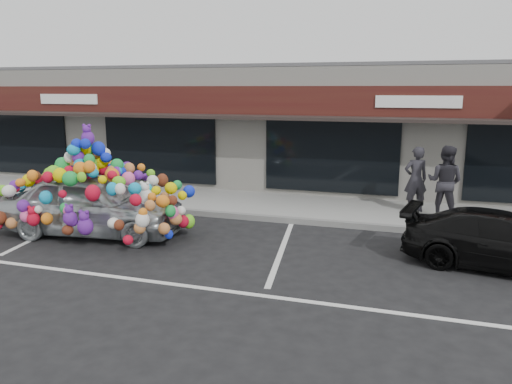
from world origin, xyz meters
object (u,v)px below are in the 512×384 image
(toy_car, at_px, (92,197))
(pedestrian_a, at_px, (416,179))
(black_sedan, at_px, (505,241))
(pedestrian_b, at_px, (445,182))

(toy_car, relative_size, pedestrian_a, 2.70)
(black_sedan, bearing_deg, pedestrian_a, 34.46)
(black_sedan, xyz_separation_m, pedestrian_b, (-0.98, 3.35, 0.55))
(toy_car, distance_m, pedestrian_b, 9.04)
(black_sedan, distance_m, pedestrian_a, 4.20)
(pedestrian_a, bearing_deg, black_sedan, 91.46)
(black_sedan, height_order, pedestrian_b, pedestrian_b)
(toy_car, distance_m, pedestrian_a, 8.59)
(toy_car, xyz_separation_m, black_sedan, (9.20, 0.42, -0.37))
(pedestrian_a, relative_size, pedestrian_b, 0.95)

